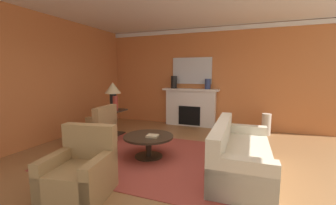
{
  "coord_description": "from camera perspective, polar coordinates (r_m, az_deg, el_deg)",
  "views": [
    {
      "loc": [
        1.35,
        -3.72,
        1.7
      ],
      "look_at": [
        -0.51,
        1.13,
        1.0
      ],
      "focal_mm": 23.49,
      "sensor_mm": 36.0,
      "label": 1
    }
  ],
  "objects": [
    {
      "name": "crown_moulding",
      "position": [
        7.18,
        10.35,
        18.1
      ],
      "size": [
        7.23,
        0.08,
        0.12
      ],
      "primitive_type": "cube",
      "color": "white"
    },
    {
      "name": "armchair_facing_fireplace",
      "position": [
        3.42,
        -21.8,
        -16.89
      ],
      "size": [
        0.93,
        0.93,
        0.95
      ],
      "color": "#9E7A4C",
      "rests_on": "ground_plane"
    },
    {
      "name": "table_lamp",
      "position": [
        6.16,
        -14.11,
        3.01
      ],
      "size": [
        0.44,
        0.44,
        0.75
      ],
      "color": "black",
      "rests_on": "side_table"
    },
    {
      "name": "vase_mantel_right",
      "position": [
        6.87,
        10.26,
        4.73
      ],
      "size": [
        0.18,
        0.18,
        0.32
      ],
      "primitive_type": "cylinder",
      "color": "navy",
      "rests_on": "fireplace"
    },
    {
      "name": "vase_on_side_table",
      "position": [
        6.01,
        -13.5,
        -0.21
      ],
      "size": [
        0.13,
        0.13,
        0.4
      ],
      "primitive_type": "cylinder",
      "color": "#9E3328",
      "rests_on": "side_table"
    },
    {
      "name": "book_red_cover",
      "position": [
        4.39,
        -4.05,
        -8.65
      ],
      "size": [
        0.24,
        0.22,
        0.04
      ],
      "primitive_type": "cube",
      "rotation": [
        0.0,
        0.0,
        0.1
      ],
      "color": "tan",
      "rests_on": "coffee_table"
    },
    {
      "name": "fireplace",
      "position": [
        7.13,
        5.84,
        -1.5
      ],
      "size": [
        1.8,
        0.35,
        1.2
      ],
      "color": "white",
      "rests_on": "ground_plane"
    },
    {
      "name": "coffee_table",
      "position": [
        4.52,
        -5.09,
        -9.94
      ],
      "size": [
        1.0,
        1.0,
        0.45
      ],
      "color": "#2D2319",
      "rests_on": "ground_plane"
    },
    {
      "name": "armchair_near_window",
      "position": [
        5.45,
        -18.34,
        -7.53
      ],
      "size": [
        0.88,
        0.88,
        0.95
      ],
      "color": "#9E7A4C",
      "rests_on": "ground_plane"
    },
    {
      "name": "mantel_mirror",
      "position": [
        7.15,
        6.22,
        8.2
      ],
      "size": [
        1.28,
        0.04,
        0.83
      ],
      "primitive_type": "cube",
      "color": "silver"
    },
    {
      "name": "ground_plane",
      "position": [
        4.31,
        1.04,
        -15.57
      ],
      "size": [
        8.62,
        8.62,
        0.0
      ],
      "primitive_type": "plane",
      "color": "olive"
    },
    {
      "name": "sofa",
      "position": [
        4.04,
        17.93,
        -12.98
      ],
      "size": [
        0.95,
        2.12,
        0.85
      ],
      "color": "beige",
      "rests_on": "ground_plane"
    },
    {
      "name": "wall_window",
      "position": [
        6.21,
        -28.69,
        5.33
      ],
      "size": [
        0.12,
        7.05,
        3.09
      ],
      "primitive_type": "cube",
      "color": "#CC723D",
      "rests_on": "ground_plane"
    },
    {
      "name": "area_rug",
      "position": [
        4.63,
        -5.04,
        -13.83
      ],
      "size": [
        3.46,
        2.73,
        0.01
      ],
      "primitive_type": "cube",
      "color": "#993D33",
      "rests_on": "ground_plane"
    },
    {
      "name": "vase_tall_corner",
      "position": [
        6.66,
        24.12,
        -5.18
      ],
      "size": [
        0.24,
        0.24,
        0.59
      ],
      "primitive_type": "cylinder",
      "color": "beige",
      "rests_on": "ground_plane"
    },
    {
      "name": "side_table",
      "position": [
        6.27,
        -13.87,
        -4.52
      ],
      "size": [
        0.56,
        0.56,
        0.7
      ],
      "color": "#2D2319",
      "rests_on": "ground_plane"
    },
    {
      "name": "wall_fireplace",
      "position": [
        7.13,
        10.19,
        6.32
      ],
      "size": [
        7.23,
        0.12,
        3.09
      ],
      "primitive_type": "cube",
      "color": "#CC723D",
      "rests_on": "ground_plane"
    },
    {
      "name": "vase_mantel_left",
      "position": [
        7.16,
        1.55,
        5.3
      ],
      "size": [
        0.2,
        0.2,
        0.4
      ],
      "primitive_type": "cylinder",
      "color": "black",
      "rests_on": "fireplace"
    }
  ]
}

